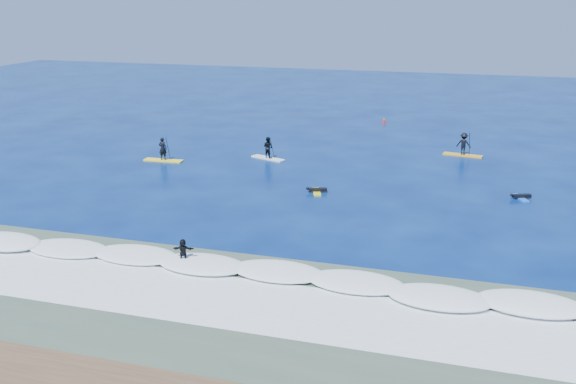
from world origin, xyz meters
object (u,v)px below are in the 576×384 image
(prone_paddler_far, at_px, (520,197))
(marker_buoy, at_px, (384,121))
(wave_surfer, at_px, (183,252))
(prone_paddler_near, at_px, (317,191))
(sup_paddler_left, at_px, (163,152))
(sup_paddler_center, at_px, (268,149))
(sup_paddler_right, at_px, (464,145))

(prone_paddler_far, xyz_separation_m, marker_buoy, (-12.96, 23.74, 0.16))
(wave_surfer, bearing_deg, prone_paddler_near, 63.78)
(prone_paddler_near, distance_m, wave_surfer, 14.85)
(prone_paddler_near, bearing_deg, sup_paddler_left, 52.77)
(prone_paddler_near, relative_size, wave_surfer, 1.05)
(prone_paddler_far, distance_m, wave_surfer, 24.31)
(sup_paddler_left, xyz_separation_m, prone_paddler_near, (14.63, -5.01, -0.60))
(sup_paddler_left, height_order, prone_paddler_near, sup_paddler_left)
(sup_paddler_left, xyz_separation_m, marker_buoy, (15.52, 21.33, -0.44))
(prone_paddler_far, distance_m, marker_buoy, 27.05)
(sup_paddler_center, xyz_separation_m, prone_paddler_far, (20.20, -5.61, -0.70))
(sup_paddler_left, bearing_deg, sup_paddler_right, 18.09)
(wave_surfer, bearing_deg, prone_paddler_far, 31.89)
(sup_paddler_left, bearing_deg, prone_paddler_near, -21.45)
(sup_paddler_right, bearing_deg, wave_surfer, -105.87)
(wave_surfer, bearing_deg, sup_paddler_center, 84.64)
(sup_paddler_left, distance_m, wave_surfer, 22.38)
(sup_paddler_center, height_order, prone_paddler_near, sup_paddler_center)
(sup_paddler_left, distance_m, prone_paddler_far, 28.59)
(wave_surfer, height_order, marker_buoy, wave_surfer)
(sup_paddler_center, distance_m, prone_paddler_near, 10.41)
(prone_paddler_far, bearing_deg, wave_surfer, 112.10)
(prone_paddler_far, bearing_deg, sup_paddler_right, -2.09)
(sup_paddler_right, xyz_separation_m, wave_surfer, (-13.11, -28.55, -0.17))
(wave_surfer, bearing_deg, sup_paddler_right, 52.81)
(sup_paddler_left, height_order, sup_paddler_right, sup_paddler_left)
(prone_paddler_far, bearing_deg, sup_paddler_left, 62.85)
(wave_surfer, xyz_separation_m, marker_buoy, (4.40, 40.75, -0.45))
(sup_paddler_right, height_order, prone_paddler_far, sup_paddler_right)
(prone_paddler_near, xyz_separation_m, prone_paddler_far, (13.85, 2.60, -0.00))
(sup_paddler_right, height_order, prone_paddler_near, sup_paddler_right)
(sup_paddler_center, distance_m, wave_surfer, 22.80)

